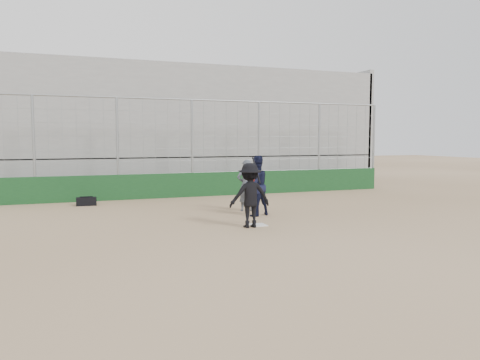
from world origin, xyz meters
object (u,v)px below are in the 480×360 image
object	(u,v)px
umpire	(246,188)
equipment_bag	(86,201)
batter_at_plate	(250,195)
catcher_crouched	(257,196)

from	to	relation	value
umpire	equipment_bag	world-z (taller)	umpire
batter_at_plate	umpire	size ratio (longest dim) A/B	1.23
batter_at_plate	equipment_bag	xyz separation A→B (m)	(-3.96, 5.93, -0.72)
batter_at_plate	catcher_crouched	bearing A→B (deg)	61.58
umpire	equipment_bag	bearing A→B (deg)	-17.74
catcher_crouched	umpire	bearing A→B (deg)	85.90
catcher_crouched	equipment_bag	world-z (taller)	catcher_crouched
batter_at_plate	equipment_bag	bearing A→B (deg)	123.75
batter_at_plate	equipment_bag	world-z (taller)	batter_at_plate
catcher_crouched	equipment_bag	size ratio (longest dim) A/B	1.76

